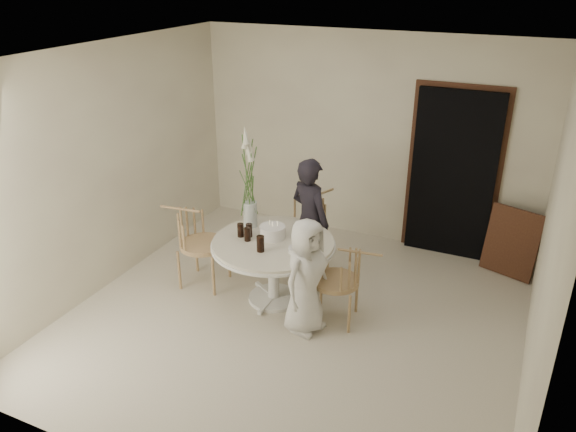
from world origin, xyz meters
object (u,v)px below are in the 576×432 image
at_px(chair_right, 347,275).
at_px(chair_left, 192,235).
at_px(table, 273,250).
at_px(boy, 306,277).
at_px(chair_far, 310,222).
at_px(girl, 310,220).
at_px(flower_vase, 249,186).
at_px(birthday_cake, 272,232).

bearing_deg(chair_right, chair_left, -98.09).
xyz_separation_m(table, chair_right, (0.86, -0.05, -0.07)).
distance_m(table, boy, 0.64).
distance_m(chair_far, girl, 0.25).
distance_m(chair_right, flower_vase, 1.44).
xyz_separation_m(chair_left, flower_vase, (0.62, 0.25, 0.61)).
bearing_deg(girl, birthday_cake, 92.42).
relative_size(chair_far, girl, 0.65).
xyz_separation_m(table, flower_vase, (-0.39, 0.23, 0.59)).
height_order(chair_right, flower_vase, flower_vase).
relative_size(chair_right, girl, 0.57).
relative_size(chair_right, birthday_cake, 3.06).
bearing_deg(chair_left, flower_vase, -73.98).
height_order(chair_far, boy, boy).
bearing_deg(birthday_cake, table, -59.05).
distance_m(chair_far, chair_right, 1.16).
xyz_separation_m(chair_far, chair_right, (0.77, -0.86, -0.07)).
relative_size(girl, birthday_cake, 5.37).
bearing_deg(chair_right, chair_far, -145.66).
xyz_separation_m(birthday_cake, flower_vase, (-0.35, 0.15, 0.41)).
bearing_deg(birthday_cake, chair_right, -7.92).
bearing_deg(chair_right, birthday_cake, -105.27).
distance_m(chair_right, birthday_cake, 0.94).
bearing_deg(boy, girl, 35.80).
xyz_separation_m(girl, birthday_cake, (-0.21, -0.54, 0.05)).
relative_size(chair_far, birthday_cake, 3.47).
bearing_deg(table, chair_left, -178.47).
height_order(chair_far, girl, girl).
bearing_deg(girl, flower_vase, 58.40).
xyz_separation_m(chair_right, girl, (-0.69, 0.66, 0.20)).
bearing_deg(chair_far, chair_right, -26.33).
relative_size(table, chair_left, 1.43).
xyz_separation_m(chair_left, girl, (1.18, 0.64, 0.14)).
distance_m(girl, flower_vase, 0.82).
bearing_deg(chair_left, birthday_cake, -90.21).
relative_size(chair_right, boy, 0.70).
bearing_deg(chair_far, chair_left, -120.68).
distance_m(chair_right, boy, 0.44).
distance_m(table, flower_vase, 0.75).
distance_m(chair_right, girl, 0.98).
relative_size(table, chair_right, 1.57).
relative_size(chair_right, flower_vase, 0.74).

